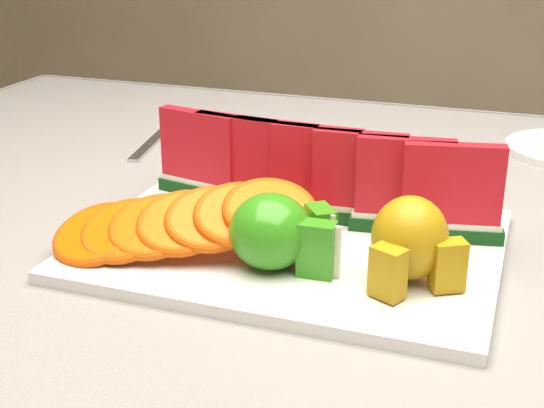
% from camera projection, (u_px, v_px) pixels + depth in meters
% --- Properties ---
extents(table, '(1.40, 0.90, 0.75)m').
position_uv_depth(table, '(348.00, 298.00, 0.87)').
color(table, '#4E3A1D').
rests_on(table, ground).
extents(tablecloth, '(1.53, 1.03, 0.20)m').
position_uv_depth(tablecloth, '(350.00, 249.00, 0.85)').
color(tablecloth, slate).
rests_on(tablecloth, table).
extents(platter, '(0.40, 0.30, 0.01)m').
position_uv_depth(platter, '(292.00, 244.00, 0.75)').
color(platter, silver).
rests_on(platter, tablecloth).
extents(apple_cluster, '(0.12, 0.10, 0.07)m').
position_uv_depth(apple_cluster, '(279.00, 233.00, 0.68)').
color(apple_cluster, '#288213').
rests_on(apple_cluster, platter).
extents(pear_cluster, '(0.09, 0.09, 0.08)m').
position_uv_depth(pear_cluster, '(411.00, 241.00, 0.65)').
color(pear_cluster, '#A4791B').
rests_on(pear_cluster, platter).
extents(fork, '(0.05, 0.19, 0.00)m').
position_uv_depth(fork, '(155.00, 141.00, 1.09)').
color(fork, silver).
rests_on(fork, tablecloth).
extents(watermelon_row, '(0.39, 0.07, 0.10)m').
position_uv_depth(watermelon_row, '(316.00, 174.00, 0.78)').
color(watermelon_row, '#083B0E').
rests_on(watermelon_row, platter).
extents(orange_fan_front, '(0.27, 0.16, 0.07)m').
position_uv_depth(orange_fan_front, '(183.00, 222.00, 0.71)').
color(orange_fan_front, '#D75C00').
rests_on(orange_fan_front, platter).
extents(orange_fan_back, '(0.28, 0.10, 0.04)m').
position_uv_depth(orange_fan_back, '(319.00, 176.00, 0.86)').
color(orange_fan_back, '#D75C00').
rests_on(orange_fan_back, platter).
extents(tangerine_segments, '(0.15, 0.07, 0.02)m').
position_uv_depth(tangerine_segments, '(264.00, 214.00, 0.77)').
color(tangerine_segments, '#F14A0A').
rests_on(tangerine_segments, platter).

